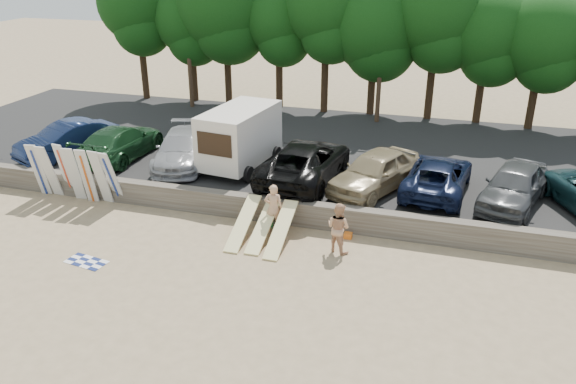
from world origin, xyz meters
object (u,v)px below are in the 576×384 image
at_px(car_1, 120,142).
at_px(beachgoer_a, 273,208).
at_px(car_2, 182,149).
at_px(box_trailer, 240,135).
at_px(car_5, 438,176).
at_px(cooler, 267,223).
at_px(car_4, 375,171).
at_px(car_6, 514,185).
at_px(beachgoer_b, 338,228).
at_px(car_3, 305,162).
at_px(car_0, 67,140).

relative_size(car_1, beachgoer_a, 2.85).
bearing_deg(car_2, box_trailer, -9.44).
distance_m(box_trailer, car_5, 8.99).
xyz_separation_m(beachgoer_a, cooler, (-0.34, 0.21, -0.82)).
bearing_deg(car_4, car_6, 25.13).
height_order(beachgoer_a, beachgoer_b, beachgoer_a).
bearing_deg(car_5, car_1, 6.26).
relative_size(box_trailer, car_3, 0.76).
relative_size(car_1, beachgoer_b, 2.95).
height_order(car_4, beachgoer_b, car_4).
height_order(car_0, car_5, car_0).
bearing_deg(cooler, beachgoer_a, -23.17).
relative_size(beachgoer_a, beachgoer_b, 1.03).
bearing_deg(box_trailer, car_6, 4.03).
height_order(car_4, cooler, car_4).
relative_size(car_0, car_6, 1.03).
bearing_deg(beachgoer_b, car_0, 8.63).
distance_m(car_0, car_3, 12.05).
relative_size(car_2, car_4, 1.06).
bearing_deg(car_5, beachgoer_b, 62.77).
bearing_deg(car_2, car_0, 168.73).
height_order(car_1, beachgoer_b, car_1).
relative_size(car_6, cooler, 12.84).
xyz_separation_m(box_trailer, car_5, (8.94, -0.34, -0.85)).
bearing_deg(beachgoer_a, car_2, -46.50).
bearing_deg(car_0, cooler, 8.37).
height_order(car_1, beachgoer_a, car_1).
relative_size(box_trailer, car_0, 0.94).
xyz_separation_m(car_2, cooler, (5.53, -3.84, -1.31)).
xyz_separation_m(car_6, beachgoer_b, (-6.16, -4.45, -0.58)).
distance_m(car_1, car_2, 3.23).
height_order(car_2, car_3, car_3).
height_order(car_0, beachgoer_a, car_0).
bearing_deg(car_4, box_trailer, -163.74).
distance_m(car_1, car_4, 12.47).
distance_m(car_0, cooler, 12.01).
distance_m(car_4, beachgoer_b, 4.44).
bearing_deg(car_1, car_6, 178.54).
bearing_deg(cooler, car_4, 50.58).
distance_m(box_trailer, car_6, 11.96).
distance_m(car_1, cooler, 9.62).
distance_m(car_1, car_5, 15.02).
relative_size(car_0, beachgoer_b, 2.65).
bearing_deg(car_3, box_trailer, -6.22).
xyz_separation_m(car_4, beachgoer_b, (-0.64, -4.35, -0.61)).
height_order(car_3, car_4, car_3).
distance_m(car_1, beachgoer_b, 12.77).
height_order(car_6, beachgoer_b, car_6).
bearing_deg(beachgoer_b, car_3, -36.40).
xyz_separation_m(car_6, beachgoer_a, (-8.89, -3.60, -0.55)).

